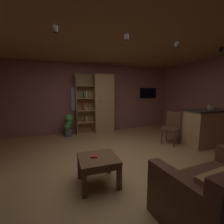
# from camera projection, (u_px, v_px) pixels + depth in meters

# --- Properties ---
(floor) EXTENTS (6.53, 5.56, 0.02)m
(floor) POSITION_uv_depth(u_px,v_px,m) (118.00, 164.00, 3.14)
(floor) COLOR #A37A4C
(floor) RESTS_ON ground
(wall_back) EXTENTS (6.65, 0.06, 2.51)m
(wall_back) POSITION_uv_depth(u_px,v_px,m) (91.00, 98.00, 5.60)
(wall_back) COLOR #8E544C
(wall_back) RESTS_ON ground
(ceiling) EXTENTS (6.53, 5.56, 0.02)m
(ceiling) POSITION_uv_depth(u_px,v_px,m) (119.00, 37.00, 2.80)
(ceiling) COLOR #8E6B47
(window_pane_back) EXTENTS (0.63, 0.01, 0.83)m
(window_pane_back) POSITION_uv_depth(u_px,v_px,m) (80.00, 99.00, 5.44)
(window_pane_back) COLOR white
(bookshelf_cabinet) EXTENTS (1.35, 0.41, 2.12)m
(bookshelf_cabinet) POSITION_uv_depth(u_px,v_px,m) (101.00, 104.00, 5.48)
(bookshelf_cabinet) COLOR #A87F51
(bookshelf_cabinet) RESTS_ON ground
(kitchen_bar_counter) EXTENTS (1.38, 0.62, 1.02)m
(kitchen_bar_counter) POSITION_uv_depth(u_px,v_px,m) (209.00, 127.00, 4.21)
(kitchen_bar_counter) COLOR #A87F51
(kitchen_bar_counter) RESTS_ON ground
(tissue_box) EXTENTS (0.16, 0.16, 0.11)m
(tissue_box) POSITION_uv_depth(u_px,v_px,m) (211.00, 107.00, 4.23)
(tissue_box) COLOR #BFB299
(tissue_box) RESTS_ON kitchen_bar_counter
(leather_couch) EXTENTS (1.49, 0.95, 0.84)m
(leather_couch) POSITION_uv_depth(u_px,v_px,m) (223.00, 195.00, 1.74)
(leather_couch) COLOR #4C2D1E
(leather_couch) RESTS_ON ground
(coffee_table) EXTENTS (0.61, 0.59, 0.45)m
(coffee_table) POSITION_uv_depth(u_px,v_px,m) (98.00, 163.00, 2.43)
(coffee_table) COLOR brown
(coffee_table) RESTS_ON ground
(table_book_0) EXTENTS (0.13, 0.12, 0.03)m
(table_book_0) POSITION_uv_depth(u_px,v_px,m) (94.00, 156.00, 2.43)
(table_book_0) COLOR #B22D2D
(table_book_0) RESTS_ON coffee_table
(dining_chair) EXTENTS (0.57, 0.57, 0.92)m
(dining_chair) POSITION_uv_depth(u_px,v_px,m) (172.00, 126.00, 4.32)
(dining_chair) COLOR brown
(dining_chair) RESTS_ON ground
(potted_floor_plant) EXTENTS (0.31, 0.29, 0.76)m
(potted_floor_plant) POSITION_uv_depth(u_px,v_px,m) (68.00, 124.00, 5.04)
(potted_floor_plant) COLOR #4C4C51
(potted_floor_plant) RESTS_ON ground
(wall_mounted_tv) EXTENTS (0.76, 0.06, 0.43)m
(wall_mounted_tv) POSITION_uv_depth(u_px,v_px,m) (148.00, 93.00, 6.31)
(wall_mounted_tv) COLOR black
(track_light_spot_1) EXTENTS (0.07, 0.07, 0.09)m
(track_light_spot_1) POSITION_uv_depth(u_px,v_px,m) (55.00, 29.00, 2.24)
(track_light_spot_1) COLOR black
(track_light_spot_2) EXTENTS (0.07, 0.07, 0.09)m
(track_light_spot_2) POSITION_uv_depth(u_px,v_px,m) (127.00, 37.00, 2.58)
(track_light_spot_2) COLOR black
(track_light_spot_3) EXTENTS (0.07, 0.07, 0.09)m
(track_light_spot_3) POSITION_uv_depth(u_px,v_px,m) (177.00, 45.00, 2.99)
(track_light_spot_3) COLOR black
(track_light_spot_4) EXTENTS (0.07, 0.07, 0.09)m
(track_light_spot_4) POSITION_uv_depth(u_px,v_px,m) (221.00, 50.00, 3.34)
(track_light_spot_4) COLOR black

